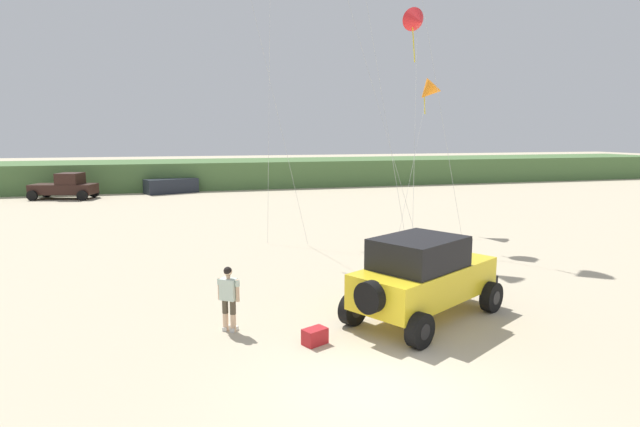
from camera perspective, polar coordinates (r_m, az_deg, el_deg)
The scene contains 9 objects.
ground_plane at distance 10.66m, azimuth 6.33°, elevation -18.73°, with size 220.00×220.00×0.00m, color #C1B293.
dune_ridge at distance 50.57m, azimuth -6.37°, elevation 4.53°, with size 90.00×8.72×2.41m, color #4C703D.
jeep at distance 14.07m, azimuth 11.42°, elevation -6.70°, with size 4.99×4.19×2.26m.
person_watching at distance 13.22m, azimuth -10.05°, elevation -8.87°, with size 0.53×0.46×1.67m.
cooler_box at distance 12.51m, azimuth -0.57°, elevation -13.41°, with size 0.56×0.36×0.38m, color #B21E23.
distant_pickup at distance 43.80m, azimuth -26.31°, elevation 2.67°, with size 4.93×3.42×1.98m.
distant_sedan at distance 45.02m, azimuth -16.11°, elevation 2.95°, with size 4.20×1.70×1.20m, color #1E232D.
kite_black_sled at distance 25.54m, azimuth 10.70°, elevation 20.17°, with size 3.01×5.56×10.75m.
kite_purple_stunt at distance 27.99m, azimuth 11.80°, elevation 13.06°, with size 3.74×3.90×7.82m.
Camera 1 is at (-3.59, -8.75, 4.92)m, focal length 28.97 mm.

